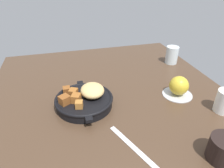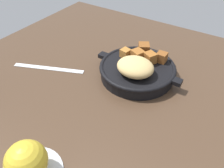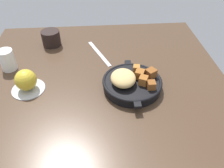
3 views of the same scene
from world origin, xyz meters
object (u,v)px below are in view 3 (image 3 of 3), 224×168
object	(u,v)px
cast_iron_skillet	(131,82)
white_creamer_pitcher	(7,60)
butter_knife	(98,53)
red_apple	(26,80)
coffee_mug_dark	(51,38)

from	to	relation	value
cast_iron_skillet	white_creamer_pitcher	size ratio (longest dim) A/B	3.04
cast_iron_skillet	butter_knife	bearing A→B (deg)	24.56
red_apple	butter_knife	xyz separation A→B (cm)	(22.32, -26.83, -4.32)
white_creamer_pitcher	butter_knife	bearing A→B (deg)	-76.95
red_apple	coffee_mug_dark	distance (cm)	32.19
white_creamer_pitcher	cast_iron_skillet	bearing A→B (deg)	-108.57
white_creamer_pitcher	coffee_mug_dark	bearing A→B (deg)	-40.02
coffee_mug_dark	butter_knife	bearing A→B (deg)	-113.42
red_apple	cast_iron_skillet	bearing A→B (deg)	-93.75
butter_knife	red_apple	bearing A→B (deg)	107.44
butter_knife	white_creamer_pitcher	size ratio (longest dim) A/B	2.57
red_apple	white_creamer_pitcher	bearing A→B (deg)	36.54
red_apple	white_creamer_pitcher	distance (cm)	17.11
cast_iron_skillet	butter_knife	world-z (taller)	cast_iron_skillet
butter_knife	white_creamer_pitcher	xyz separation A→B (cm)	(-8.58, 37.01, 4.15)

